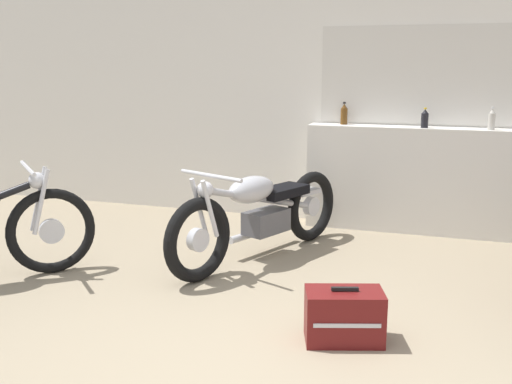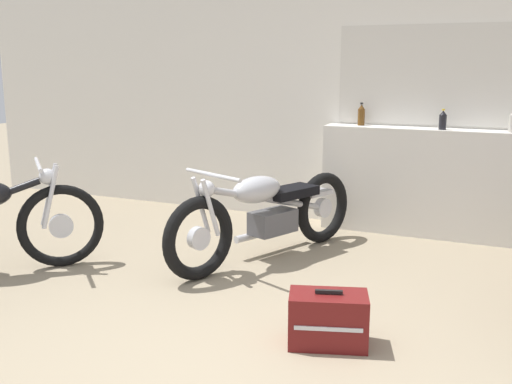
{
  "view_description": "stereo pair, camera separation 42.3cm",
  "coord_description": "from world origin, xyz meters",
  "px_view_note": "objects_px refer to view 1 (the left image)",
  "views": [
    {
      "loc": [
        0.88,
        -2.69,
        1.64
      ],
      "look_at": [
        -0.49,
        1.46,
        0.7
      ],
      "focal_mm": 42.0,
      "sensor_mm": 36.0,
      "label": 1
    },
    {
      "loc": [
        1.27,
        -2.54,
        1.64
      ],
      "look_at": [
        -0.49,
        1.46,
        0.7
      ],
      "focal_mm": 42.0,
      "sensor_mm": 36.0,
      "label": 2
    }
  ],
  "objects_px": {
    "bottle_left_center": "(425,119)",
    "bottle_center": "(492,120)",
    "bottle_leftmost": "(344,114)",
    "hard_case_darkred": "(344,316)",
    "motorcycle_silver": "(261,213)"
  },
  "relations": [
    {
      "from": "bottle_leftmost",
      "to": "bottle_center",
      "type": "distance_m",
      "value": 1.39
    },
    {
      "from": "bottle_center",
      "to": "bottle_left_center",
      "type": "bearing_deg",
      "value": -179.0
    },
    {
      "from": "bottle_center",
      "to": "motorcycle_silver",
      "type": "xyz_separation_m",
      "value": [
        -1.84,
        -1.25,
        -0.73
      ]
    },
    {
      "from": "bottle_left_center",
      "to": "bottle_center",
      "type": "bearing_deg",
      "value": 1.0
    },
    {
      "from": "bottle_left_center",
      "to": "bottle_center",
      "type": "height_order",
      "value": "bottle_center"
    },
    {
      "from": "bottle_left_center",
      "to": "hard_case_darkred",
      "type": "height_order",
      "value": "bottle_left_center"
    },
    {
      "from": "hard_case_darkred",
      "to": "motorcycle_silver",
      "type": "bearing_deg",
      "value": 125.55
    },
    {
      "from": "bottle_center",
      "to": "hard_case_darkred",
      "type": "height_order",
      "value": "bottle_center"
    },
    {
      "from": "motorcycle_silver",
      "to": "bottle_center",
      "type": "bearing_deg",
      "value": 34.31
    },
    {
      "from": "bottle_leftmost",
      "to": "bottle_center",
      "type": "xyz_separation_m",
      "value": [
        1.38,
        -0.08,
        -0.01
      ]
    },
    {
      "from": "bottle_leftmost",
      "to": "bottle_left_center",
      "type": "xyz_separation_m",
      "value": [
        0.79,
        -0.09,
        -0.01
      ]
    },
    {
      "from": "bottle_leftmost",
      "to": "motorcycle_silver",
      "type": "relative_size",
      "value": 0.11
    },
    {
      "from": "bottle_left_center",
      "to": "bottle_leftmost",
      "type": "bearing_deg",
      "value": 173.6
    },
    {
      "from": "bottle_leftmost",
      "to": "hard_case_darkred",
      "type": "distance_m",
      "value": 2.89
    },
    {
      "from": "bottle_leftmost",
      "to": "bottle_center",
      "type": "height_order",
      "value": "bottle_leftmost"
    }
  ]
}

